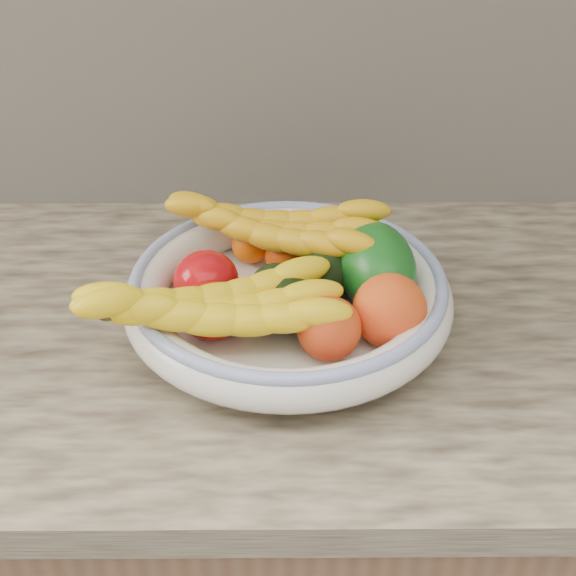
% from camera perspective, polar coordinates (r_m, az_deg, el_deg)
% --- Properties ---
extents(kitchen_counter, '(2.44, 0.66, 1.40)m').
position_cam_1_polar(kitchen_counter, '(1.40, -0.01, -16.50)').
color(kitchen_counter, brown).
rests_on(kitchen_counter, ground).
extents(fruit_bowl, '(0.39, 0.39, 0.08)m').
position_cam_1_polar(fruit_bowl, '(1.04, 0.00, -0.52)').
color(fruit_bowl, silver).
rests_on(fruit_bowl, kitchen_counter).
extents(clementine_back_left, '(0.05, 0.05, 0.04)m').
position_cam_1_polar(clementine_back_left, '(1.13, -2.43, 2.75)').
color(clementine_back_left, '#F46505').
rests_on(clementine_back_left, fruit_bowl).
extents(clementine_back_right, '(0.06, 0.06, 0.05)m').
position_cam_1_polar(clementine_back_right, '(1.14, 1.58, 3.19)').
color(clementine_back_right, '#FD5905').
rests_on(clementine_back_right, fruit_bowl).
extents(clementine_back_mid, '(0.07, 0.07, 0.05)m').
position_cam_1_polar(clementine_back_mid, '(1.11, -0.04, 2.09)').
color(clementine_back_mid, '#DC4604').
rests_on(clementine_back_mid, fruit_bowl).
extents(tomato_left, '(0.10, 0.10, 0.07)m').
position_cam_1_polar(tomato_left, '(1.05, -5.32, 0.51)').
color(tomato_left, '#BD090F').
rests_on(tomato_left, fruit_bowl).
extents(tomato_near_left, '(0.08, 0.08, 0.07)m').
position_cam_1_polar(tomato_near_left, '(1.00, -4.96, -1.45)').
color(tomato_near_left, '#B40903').
rests_on(tomato_near_left, fruit_bowl).
extents(avocado_center, '(0.12, 0.13, 0.07)m').
position_cam_1_polar(avocado_center, '(1.01, -0.27, -0.62)').
color(avocado_center, black).
rests_on(avocado_center, fruit_bowl).
extents(avocado_right, '(0.11, 0.13, 0.07)m').
position_cam_1_polar(avocado_right, '(1.07, 2.82, 1.39)').
color(avocado_right, black).
rests_on(avocado_right, fruit_bowl).
extents(green_mango, '(0.15, 0.16, 0.12)m').
position_cam_1_polar(green_mango, '(1.05, 5.64, 1.44)').
color(green_mango, '#0E4D12').
rests_on(green_mango, fruit_bowl).
extents(peach_front, '(0.08, 0.08, 0.07)m').
position_cam_1_polar(peach_front, '(0.96, 2.67, -2.63)').
color(peach_front, orange).
rests_on(peach_front, fruit_bowl).
extents(peach_right, '(0.10, 0.10, 0.08)m').
position_cam_1_polar(peach_right, '(0.99, 6.59, -1.46)').
color(peach_right, orange).
rests_on(peach_right, fruit_bowl).
extents(banana_bunch_back, '(0.31, 0.18, 0.08)m').
position_cam_1_polar(banana_bunch_back, '(1.09, -0.95, 3.59)').
color(banana_bunch_back, gold).
rests_on(banana_bunch_back, fruit_bowl).
extents(banana_bunch_front, '(0.33, 0.18, 0.09)m').
position_cam_1_polar(banana_bunch_front, '(0.96, -4.94, -1.63)').
color(banana_bunch_front, yellow).
rests_on(banana_bunch_front, fruit_bowl).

